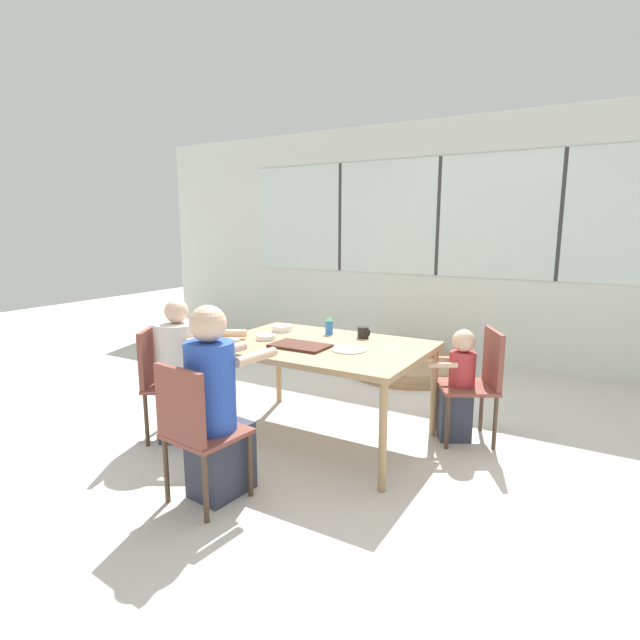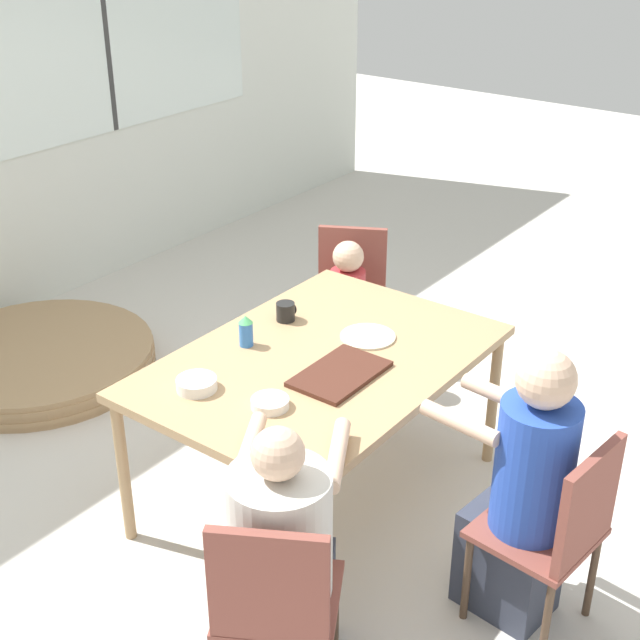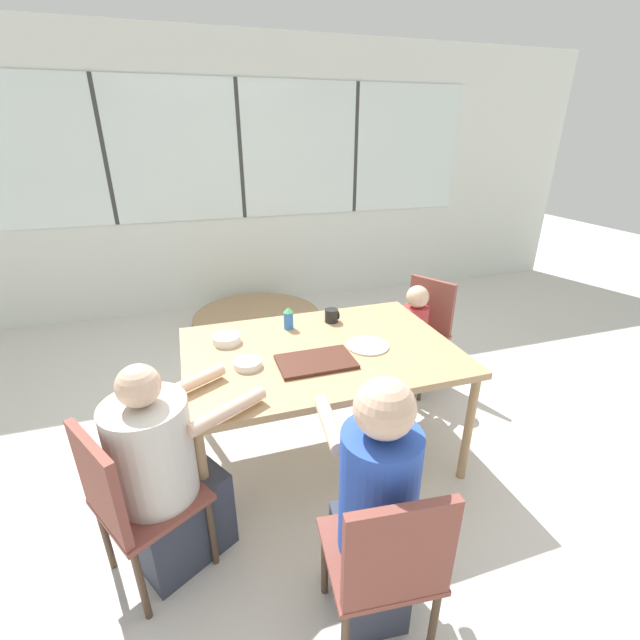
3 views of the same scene
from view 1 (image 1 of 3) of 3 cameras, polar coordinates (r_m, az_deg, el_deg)
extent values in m
plane|color=beige|center=(3.92, 0.00, -13.24)|extent=(16.00, 16.00, 0.00)
cube|color=silver|center=(6.14, 13.38, 8.62)|extent=(8.40, 0.06, 2.80)
cube|color=silver|center=(6.09, 13.38, 11.39)|extent=(5.20, 0.02, 1.36)
cube|color=#333333|center=(6.59, 2.30, 11.58)|extent=(0.04, 0.01, 1.36)
cube|color=#333333|center=(6.09, 13.37, 11.39)|extent=(0.04, 0.01, 1.36)
cube|color=#333333|center=(5.83, 25.86, 10.67)|extent=(0.04, 0.01, 1.36)
cube|color=tan|center=(3.69, 0.00, -3.05)|extent=(1.55, 1.08, 0.04)
cylinder|color=tan|center=(3.84, -13.24, -8.49)|extent=(0.05, 0.05, 0.69)
cylinder|color=tan|center=(3.08, 7.19, -13.17)|extent=(0.05, 0.05, 0.69)
cylinder|color=tan|center=(4.56, -4.75, -5.18)|extent=(0.05, 0.05, 0.69)
cylinder|color=tan|center=(3.94, 12.89, -7.98)|extent=(0.05, 0.05, 0.69)
cube|color=brown|center=(3.94, -16.24, -7.14)|extent=(0.55, 0.55, 0.03)
cube|color=brown|center=(3.94, -18.92, -3.95)|extent=(0.22, 0.35, 0.42)
cylinder|color=#4C3828|center=(4.12, -13.10, -9.33)|extent=(0.03, 0.03, 0.40)
cylinder|color=#4C3828|center=(3.81, -14.32, -11.06)|extent=(0.03, 0.03, 0.40)
cylinder|color=#4C3828|center=(4.21, -17.66, -9.12)|extent=(0.03, 0.03, 0.40)
cylinder|color=#4C3828|center=(3.91, -19.22, -10.76)|extent=(0.03, 0.03, 0.40)
cube|color=brown|center=(3.02, -12.77, -12.51)|extent=(0.44, 0.44, 0.03)
cube|color=brown|center=(2.84, -15.75, -9.38)|extent=(0.38, 0.08, 0.42)
cylinder|color=#4C3828|center=(3.33, -12.31, -14.26)|extent=(0.03, 0.03, 0.40)
cylinder|color=#4C3828|center=(3.10, -8.00, -16.04)|extent=(0.03, 0.03, 0.40)
cylinder|color=#4C3828|center=(3.14, -17.16, -16.08)|extent=(0.03, 0.03, 0.40)
cylinder|color=#4C3828|center=(2.90, -12.96, -18.24)|extent=(0.03, 0.03, 0.40)
cube|color=brown|center=(3.90, 16.42, -7.35)|extent=(0.54, 0.54, 0.03)
cube|color=brown|center=(3.89, 19.16, -4.14)|extent=(0.21, 0.35, 0.42)
cylinder|color=#4C3828|center=(3.77, 14.35, -11.28)|extent=(0.03, 0.03, 0.40)
cylinder|color=#4C3828|center=(4.08, 13.32, -9.51)|extent=(0.03, 0.03, 0.40)
cylinder|color=#4C3828|center=(3.86, 19.38, -11.05)|extent=(0.03, 0.03, 0.40)
cylinder|color=#4C3828|center=(4.17, 17.96, -9.35)|extent=(0.03, 0.03, 0.40)
cube|color=#333847|center=(3.97, -14.55, -9.95)|extent=(0.52, 0.48, 0.43)
cylinder|color=beige|center=(3.86, -15.86, -3.71)|extent=(0.35, 0.35, 0.46)
sphere|color=#DBB293|center=(3.80, -16.10, 0.97)|extent=(0.17, 0.17, 0.17)
cylinder|color=#DBB293|center=(3.91, -11.16, -1.48)|extent=(0.36, 0.24, 0.06)
cylinder|color=#DBB293|center=(3.61, -12.16, -2.52)|extent=(0.36, 0.24, 0.06)
cube|color=#333847|center=(3.16, -11.23, -15.34)|extent=(0.29, 0.37, 0.43)
cylinder|color=#284CB7|center=(2.95, -12.40, -7.40)|extent=(0.29, 0.29, 0.52)
sphere|color=#DBB293|center=(2.86, -12.69, -0.41)|extent=(0.21, 0.21, 0.21)
cylinder|color=#DBB293|center=(3.16, -10.71, -3.44)|extent=(0.09, 0.32, 0.06)
cylinder|color=#DBB293|center=(2.98, -7.31, -4.20)|extent=(0.09, 0.32, 0.06)
cube|color=#333847|center=(3.94, 15.15, -10.15)|extent=(0.28, 0.26, 0.43)
cylinder|color=#B23338|center=(3.85, 15.95, -5.37)|extent=(0.19, 0.19, 0.26)
sphere|color=#DBB293|center=(3.80, 16.11, -2.30)|extent=(0.17, 0.17, 0.17)
cylinder|color=#DBB293|center=(3.72, 13.89, -5.04)|extent=(0.20, 0.14, 0.04)
cylinder|color=#DBB293|center=(3.88, 13.36, -4.36)|extent=(0.20, 0.14, 0.04)
cube|color=#472319|center=(3.59, -2.31, -2.96)|extent=(0.41, 0.26, 0.02)
cylinder|color=black|center=(3.88, 4.95, -1.44)|extent=(0.09, 0.09, 0.09)
torus|color=black|center=(3.87, 5.53, -1.51)|extent=(0.01, 0.06, 0.06)
cylinder|color=blue|center=(4.00, 1.05, -0.87)|extent=(0.06, 0.06, 0.11)
cone|color=#4CB266|center=(3.99, 1.06, 0.15)|extent=(0.06, 0.06, 0.03)
cylinder|color=white|center=(3.85, -6.19, -1.95)|extent=(0.15, 0.15, 0.04)
cylinder|color=white|center=(4.14, -4.36, -0.93)|extent=(0.16, 0.16, 0.05)
cylinder|color=beige|center=(3.50, 3.36, -3.39)|extent=(0.25, 0.25, 0.01)
cylinder|color=tan|center=(5.63, 9.90, -5.73)|extent=(1.30, 1.30, 0.03)
cylinder|color=tan|center=(5.62, 9.90, -5.43)|extent=(1.31, 1.31, 0.03)
cylinder|color=tan|center=(5.62, 9.91, -5.14)|extent=(1.30, 1.30, 0.03)
cylinder|color=tan|center=(5.61, 9.92, -4.84)|extent=(1.31, 1.31, 0.03)
cylinder|color=tan|center=(5.60, 9.93, -4.55)|extent=(1.30, 1.30, 0.03)
camera|label=2|loc=(4.72, -48.06, 19.63)|focal=50.00mm
camera|label=3|loc=(2.70, -38.95, 14.67)|focal=24.00mm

